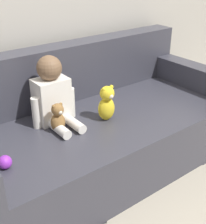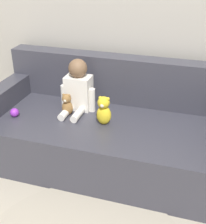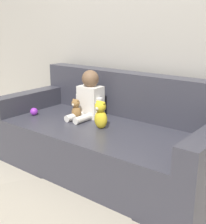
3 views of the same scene
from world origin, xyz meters
The scene contains 6 objects.
ground_plane centered at (0.00, 0.00, 0.00)m, with size 12.00×12.00×0.00m, color #B7AD99.
couch centered at (0.00, 0.06, 0.29)m, with size 2.04×0.95×0.85m.
person_baby centered at (-0.29, 0.12, 0.61)m, with size 0.31×0.35×0.45m.
teddy_bear_brown centered at (-0.34, -0.01, 0.52)m, with size 0.09×0.09×0.20m.
plush_toy_side centered at (0.00, -0.07, 0.54)m, with size 0.12×0.11×0.24m.
toy_ball centered at (-0.75, -0.17, 0.46)m, with size 0.07×0.07×0.07m.
Camera 2 is at (0.64, -2.15, 1.69)m, focal length 50.00 mm.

